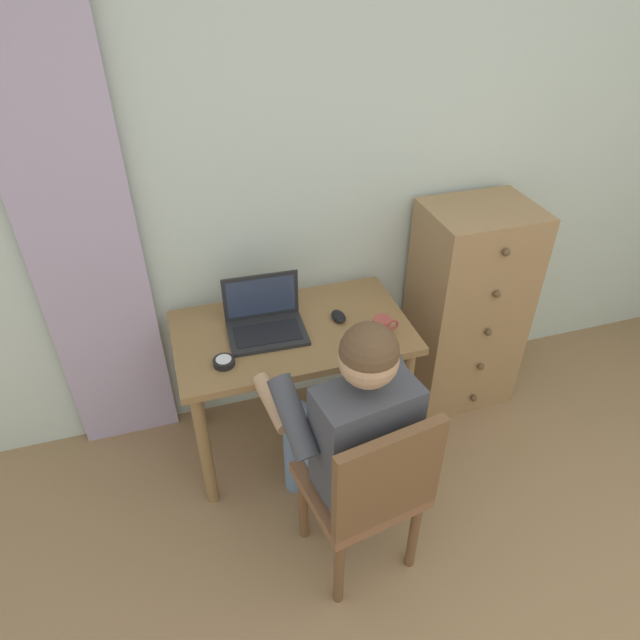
% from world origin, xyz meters
% --- Properties ---
extents(wall_back, '(4.80, 0.05, 2.50)m').
position_xyz_m(wall_back, '(0.00, 2.20, 1.25)').
color(wall_back, silver).
rests_on(wall_back, ground_plane).
extents(curtain_panel, '(0.46, 0.03, 2.14)m').
position_xyz_m(curtain_panel, '(-1.24, 2.13, 1.07)').
color(curtain_panel, '#B29EBC').
rests_on(curtain_panel, ground_plane).
extents(desk, '(1.05, 0.61, 0.71)m').
position_xyz_m(desk, '(-0.43, 1.82, 0.60)').
color(desk, olive).
rests_on(desk, ground_plane).
extents(dresser, '(0.52, 0.45, 1.12)m').
position_xyz_m(dresser, '(0.53, 1.93, 0.56)').
color(dresser, '#9E754C').
rests_on(dresser, ground_plane).
extents(chair, '(0.48, 0.46, 0.88)m').
position_xyz_m(chair, '(-0.34, 1.07, 0.50)').
color(chair, brown).
rests_on(chair, ground_plane).
extents(person_seated, '(0.59, 0.63, 1.20)m').
position_xyz_m(person_seated, '(-0.37, 1.25, 0.68)').
color(person_seated, '#6B84AD').
rests_on(person_seated, ground_plane).
extents(laptop, '(0.35, 0.26, 0.24)m').
position_xyz_m(laptop, '(-0.55, 1.86, 0.76)').
color(laptop, '#232326').
rests_on(laptop, desk).
extents(computer_mouse, '(0.06, 0.10, 0.03)m').
position_xyz_m(computer_mouse, '(-0.21, 1.83, 0.73)').
color(computer_mouse, black).
rests_on(computer_mouse, desk).
extents(desk_clock, '(0.09, 0.09, 0.03)m').
position_xyz_m(desk_clock, '(-0.76, 1.67, 0.73)').
color(desk_clock, black).
rests_on(desk_clock, desk).
extents(coffee_mug, '(0.12, 0.08, 0.09)m').
position_xyz_m(coffee_mug, '(-0.07, 1.66, 0.76)').
color(coffee_mug, '#9E3D38').
rests_on(coffee_mug, desk).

